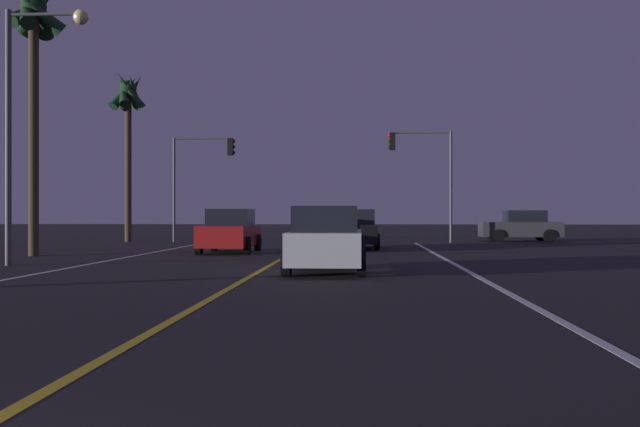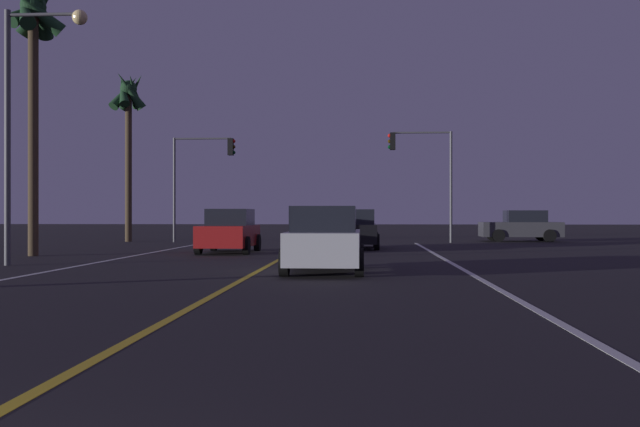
{
  "view_description": "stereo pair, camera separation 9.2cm",
  "coord_description": "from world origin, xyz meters",
  "px_view_note": "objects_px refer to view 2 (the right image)",
  "views": [
    {
      "loc": [
        2.67,
        -2.15,
        1.5
      ],
      "look_at": [
        0.61,
        32.76,
        1.53
      ],
      "focal_mm": 39.52,
      "sensor_mm": 36.0,
      "label": 1
    },
    {
      "loc": [
        2.76,
        -2.15,
        1.5
      ],
      "look_at": [
        0.61,
        32.76,
        1.53
      ],
      "focal_mm": 39.52,
      "sensor_mm": 36.0,
      "label": 2
    }
  ],
  "objects_px": {
    "car_lead_same_lane": "(325,240)",
    "traffic_light_near_left": "(203,164)",
    "car_ahead_far": "(355,230)",
    "palm_tree_left_far": "(129,107)",
    "traffic_light_near_right": "(421,160)",
    "car_crossing_side": "(521,226)",
    "street_lamp_right_near": "(628,21)",
    "palm_tree_left_mid": "(33,37)",
    "car_oncoming": "(230,231)",
    "street_lamp_left_mid": "(27,101)"
  },
  "relations": [
    {
      "from": "car_lead_same_lane",
      "to": "car_ahead_far",
      "type": "bearing_deg",
      "value": -3.02
    },
    {
      "from": "traffic_light_near_left",
      "to": "palm_tree_left_far",
      "type": "xyz_separation_m",
      "value": [
        -4.23,
        0.48,
        3.2
      ]
    },
    {
      "from": "street_lamp_right_near",
      "to": "palm_tree_left_mid",
      "type": "relative_size",
      "value": 0.74
    },
    {
      "from": "car_lead_same_lane",
      "to": "car_ahead_far",
      "type": "distance_m",
      "value": 12.49
    },
    {
      "from": "car_ahead_far",
      "to": "traffic_light_near_right",
      "type": "xyz_separation_m",
      "value": [
        3.38,
        6.5,
        3.49
      ]
    },
    {
      "from": "street_lamp_left_mid",
      "to": "palm_tree_left_mid",
      "type": "distance_m",
      "value": 5.87
    },
    {
      "from": "car_ahead_far",
      "to": "car_lead_same_lane",
      "type": "bearing_deg",
      "value": 176.98
    },
    {
      "from": "car_lead_same_lane",
      "to": "palm_tree_left_mid",
      "type": "bearing_deg",
      "value": 59.29
    },
    {
      "from": "car_oncoming",
      "to": "palm_tree_left_mid",
      "type": "distance_m",
      "value": 10.0
    },
    {
      "from": "palm_tree_left_far",
      "to": "car_crossing_side",
      "type": "bearing_deg",
      "value": 4.39
    },
    {
      "from": "car_crossing_side",
      "to": "car_oncoming",
      "type": "xyz_separation_m",
      "value": [
        -13.88,
        -12.04,
        0.0
      ]
    },
    {
      "from": "car_lead_same_lane",
      "to": "street_lamp_right_near",
      "type": "distance_m",
      "value": 9.11
    },
    {
      "from": "traffic_light_near_left",
      "to": "palm_tree_left_far",
      "type": "distance_m",
      "value": 5.32
    },
    {
      "from": "car_lead_same_lane",
      "to": "street_lamp_left_mid",
      "type": "height_order",
      "value": "street_lamp_left_mid"
    },
    {
      "from": "traffic_light_near_left",
      "to": "car_oncoming",
      "type": "bearing_deg",
      "value": -71.51
    },
    {
      "from": "street_lamp_left_mid",
      "to": "car_ahead_far",
      "type": "bearing_deg",
      "value": 48.39
    },
    {
      "from": "car_lead_same_lane",
      "to": "traffic_light_near_left",
      "type": "height_order",
      "value": "traffic_light_near_left"
    },
    {
      "from": "car_ahead_far",
      "to": "palm_tree_left_mid",
      "type": "height_order",
      "value": "palm_tree_left_mid"
    },
    {
      "from": "traffic_light_near_right",
      "to": "street_lamp_right_near",
      "type": "relative_size",
      "value": 0.81
    },
    {
      "from": "street_lamp_left_mid",
      "to": "palm_tree_left_far",
      "type": "distance_m",
      "value": 18.04
    },
    {
      "from": "palm_tree_left_mid",
      "to": "palm_tree_left_far",
      "type": "height_order",
      "value": "palm_tree_left_mid"
    },
    {
      "from": "car_oncoming",
      "to": "palm_tree_left_far",
      "type": "relative_size",
      "value": 0.46
    },
    {
      "from": "traffic_light_near_right",
      "to": "street_lamp_right_near",
      "type": "distance_m",
      "value": 25.35
    },
    {
      "from": "palm_tree_left_mid",
      "to": "palm_tree_left_far",
      "type": "bearing_deg",
      "value": 94.11
    },
    {
      "from": "car_crossing_side",
      "to": "street_lamp_right_near",
      "type": "height_order",
      "value": "street_lamp_right_near"
    },
    {
      "from": "palm_tree_left_far",
      "to": "traffic_light_near_right",
      "type": "bearing_deg",
      "value": -1.72
    },
    {
      "from": "car_crossing_side",
      "to": "traffic_light_near_left",
      "type": "height_order",
      "value": "traffic_light_near_left"
    },
    {
      "from": "car_crossing_side",
      "to": "car_oncoming",
      "type": "height_order",
      "value": "same"
    },
    {
      "from": "traffic_light_near_left",
      "to": "street_lamp_right_near",
      "type": "xyz_separation_m",
      "value": [
        12.83,
        -25.32,
        0.5
      ]
    },
    {
      "from": "car_ahead_far",
      "to": "car_crossing_side",
      "type": "height_order",
      "value": "same"
    },
    {
      "from": "street_lamp_left_mid",
      "to": "palm_tree_left_mid",
      "type": "height_order",
      "value": "palm_tree_left_mid"
    },
    {
      "from": "car_oncoming",
      "to": "palm_tree_left_mid",
      "type": "bearing_deg",
      "value": -68.31
    },
    {
      "from": "traffic_light_near_right",
      "to": "traffic_light_near_left",
      "type": "height_order",
      "value": "traffic_light_near_right"
    },
    {
      "from": "traffic_light_near_left",
      "to": "street_lamp_right_near",
      "type": "height_order",
      "value": "street_lamp_right_near"
    },
    {
      "from": "street_lamp_right_near",
      "to": "palm_tree_left_far",
      "type": "bearing_deg",
      "value": -56.52
    },
    {
      "from": "car_ahead_far",
      "to": "palm_tree_left_mid",
      "type": "distance_m",
      "value": 14.76
    },
    {
      "from": "traffic_light_near_right",
      "to": "car_oncoming",
      "type": "bearing_deg",
      "value": 50.24
    },
    {
      "from": "car_crossing_side",
      "to": "palm_tree_left_mid",
      "type": "distance_m",
      "value": 26.16
    },
    {
      "from": "car_crossing_side",
      "to": "traffic_light_near_left",
      "type": "bearing_deg",
      "value": 7.03
    },
    {
      "from": "street_lamp_left_mid",
      "to": "palm_tree_left_mid",
      "type": "relative_size",
      "value": 0.76
    },
    {
      "from": "traffic_light_near_left",
      "to": "palm_tree_left_mid",
      "type": "height_order",
      "value": "palm_tree_left_mid"
    },
    {
      "from": "palm_tree_left_mid",
      "to": "street_lamp_right_near",
      "type": "bearing_deg",
      "value": -38.39
    },
    {
      "from": "car_ahead_far",
      "to": "street_lamp_left_mid",
      "type": "relative_size",
      "value": 0.58
    },
    {
      "from": "car_lead_same_lane",
      "to": "traffic_light_near_left",
      "type": "relative_size",
      "value": 0.77
    },
    {
      "from": "traffic_light_near_right",
      "to": "palm_tree_left_far",
      "type": "height_order",
      "value": "palm_tree_left_far"
    },
    {
      "from": "car_crossing_side",
      "to": "palm_tree_left_far",
      "type": "relative_size",
      "value": 0.46
    },
    {
      "from": "traffic_light_near_right",
      "to": "street_lamp_left_mid",
      "type": "bearing_deg",
      "value": 53.18
    },
    {
      "from": "traffic_light_near_right",
      "to": "palm_tree_left_mid",
      "type": "distance_m",
      "value": 19.77
    },
    {
      "from": "traffic_light_near_right",
      "to": "palm_tree_left_far",
      "type": "xyz_separation_m",
      "value": [
        -15.79,
        0.48,
        3.04
      ]
    },
    {
      "from": "car_crossing_side",
      "to": "traffic_light_near_right",
      "type": "xyz_separation_m",
      "value": [
        -5.63,
        -2.12,
        3.49
      ]
    }
  ]
}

